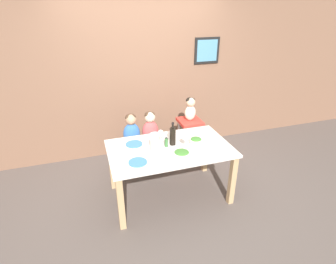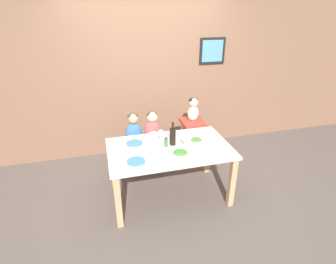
{
  "view_description": "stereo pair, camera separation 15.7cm",
  "coord_description": "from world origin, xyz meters",
  "px_view_note": "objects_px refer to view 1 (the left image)",
  "views": [
    {
      "loc": [
        -0.89,
        -2.69,
        2.31
      ],
      "look_at": [
        0.0,
        0.07,
        0.91
      ],
      "focal_mm": 28.0,
      "sensor_mm": 36.0,
      "label": 1
    },
    {
      "loc": [
        -0.74,
        -2.73,
        2.31
      ],
      "look_at": [
        0.0,
        0.07,
        0.91
      ],
      "focal_mm": 28.0,
      "sensor_mm": 36.0,
      "label": 2
    }
  ],
  "objects_px": {
    "dinner_plate_front_left": "(138,162)",
    "wine_glass_near": "(185,138)",
    "salad_bowl_large": "(182,154)",
    "salad_bowl_small": "(196,141)",
    "person_child_center": "(150,127)",
    "paper_towel_roll": "(155,144)",
    "wine_bottle": "(173,136)",
    "person_baby_right": "(190,107)",
    "chair_right_highchair": "(190,130)",
    "person_child_left": "(131,129)",
    "dinner_plate_back_left": "(134,144)",
    "chair_far_center": "(151,146)",
    "chair_far_left": "(133,149)",
    "wine_glass_far": "(161,133)"
  },
  "relations": [
    {
      "from": "chair_far_left",
      "to": "paper_towel_roll",
      "type": "bearing_deg",
      "value": -80.43
    },
    {
      "from": "chair_right_highchair",
      "to": "person_baby_right",
      "type": "relative_size",
      "value": 2.05
    },
    {
      "from": "chair_right_highchair",
      "to": "chair_far_left",
      "type": "bearing_deg",
      "value": 180.0
    },
    {
      "from": "person_child_center",
      "to": "wine_glass_far",
      "type": "bearing_deg",
      "value": -90.51
    },
    {
      "from": "wine_bottle",
      "to": "wine_glass_far",
      "type": "height_order",
      "value": "wine_bottle"
    },
    {
      "from": "person_child_center",
      "to": "person_baby_right",
      "type": "bearing_deg",
      "value": 0.04
    },
    {
      "from": "paper_towel_roll",
      "to": "wine_glass_near",
      "type": "height_order",
      "value": "paper_towel_roll"
    },
    {
      "from": "person_baby_right",
      "to": "dinner_plate_front_left",
      "type": "bearing_deg",
      "value": -137.39
    },
    {
      "from": "chair_far_center",
      "to": "salad_bowl_large",
      "type": "bearing_deg",
      "value": -82.27
    },
    {
      "from": "wine_glass_far",
      "to": "dinner_plate_back_left",
      "type": "distance_m",
      "value": 0.36
    },
    {
      "from": "chair_right_highchair",
      "to": "salad_bowl_large",
      "type": "bearing_deg",
      "value": -117.52
    },
    {
      "from": "chair_far_left",
      "to": "salad_bowl_small",
      "type": "relative_size",
      "value": 2.86
    },
    {
      "from": "wine_bottle",
      "to": "salad_bowl_small",
      "type": "distance_m",
      "value": 0.31
    },
    {
      "from": "chair_far_center",
      "to": "person_child_left",
      "type": "distance_m",
      "value": 0.42
    },
    {
      "from": "person_child_left",
      "to": "paper_towel_roll",
      "type": "bearing_deg",
      "value": -80.45
    },
    {
      "from": "person_baby_right",
      "to": "salad_bowl_small",
      "type": "distance_m",
      "value": 0.76
    },
    {
      "from": "dinner_plate_front_left",
      "to": "paper_towel_roll",
      "type": "bearing_deg",
      "value": 29.4
    },
    {
      "from": "dinner_plate_front_left",
      "to": "dinner_plate_back_left",
      "type": "height_order",
      "value": "same"
    },
    {
      "from": "chair_far_center",
      "to": "wine_bottle",
      "type": "distance_m",
      "value": 0.79
    },
    {
      "from": "dinner_plate_back_left",
      "to": "chair_right_highchair",
      "type": "bearing_deg",
      "value": 27.09
    },
    {
      "from": "dinner_plate_front_left",
      "to": "wine_glass_near",
      "type": "bearing_deg",
      "value": 14.4
    },
    {
      "from": "salad_bowl_large",
      "to": "salad_bowl_small",
      "type": "height_order",
      "value": "same"
    },
    {
      "from": "person_child_center",
      "to": "salad_bowl_large",
      "type": "relative_size",
      "value": 2.38
    },
    {
      "from": "person_baby_right",
      "to": "dinner_plate_front_left",
      "type": "relative_size",
      "value": 1.71
    },
    {
      "from": "wine_bottle",
      "to": "dinner_plate_front_left",
      "type": "xyz_separation_m",
      "value": [
        -0.51,
        -0.29,
        -0.11
      ]
    },
    {
      "from": "wine_bottle",
      "to": "dinner_plate_front_left",
      "type": "height_order",
      "value": "wine_bottle"
    },
    {
      "from": "chair_far_left",
      "to": "chair_far_center",
      "type": "distance_m",
      "value": 0.28
    },
    {
      "from": "chair_right_highchair",
      "to": "person_child_left",
      "type": "distance_m",
      "value": 0.91
    },
    {
      "from": "dinner_plate_back_left",
      "to": "dinner_plate_front_left",
      "type": "bearing_deg",
      "value": -95.95
    },
    {
      "from": "chair_far_center",
      "to": "wine_bottle",
      "type": "height_order",
      "value": "wine_bottle"
    },
    {
      "from": "salad_bowl_large",
      "to": "person_baby_right",
      "type": "bearing_deg",
      "value": 62.53
    },
    {
      "from": "wine_bottle",
      "to": "chair_far_center",
      "type": "bearing_deg",
      "value": 101.25
    },
    {
      "from": "chair_far_left",
      "to": "dinner_plate_front_left",
      "type": "distance_m",
      "value": 0.99
    },
    {
      "from": "paper_towel_roll",
      "to": "dinner_plate_front_left",
      "type": "height_order",
      "value": "paper_towel_roll"
    },
    {
      "from": "person_baby_right",
      "to": "paper_towel_roll",
      "type": "xyz_separation_m",
      "value": [
        -0.77,
        -0.79,
        -0.08
      ]
    },
    {
      "from": "dinner_plate_back_left",
      "to": "wine_bottle",
      "type": "bearing_deg",
      "value": -17.5
    },
    {
      "from": "person_child_left",
      "to": "wine_bottle",
      "type": "xyz_separation_m",
      "value": [
        0.41,
        -0.64,
        0.13
      ]
    },
    {
      "from": "person_child_left",
      "to": "dinner_plate_front_left",
      "type": "height_order",
      "value": "person_child_left"
    },
    {
      "from": "chair_far_left",
      "to": "wine_glass_far",
      "type": "relative_size",
      "value": 2.55
    },
    {
      "from": "wine_bottle",
      "to": "dinner_plate_front_left",
      "type": "bearing_deg",
      "value": -150.62
    },
    {
      "from": "salad_bowl_large",
      "to": "salad_bowl_small",
      "type": "xyz_separation_m",
      "value": [
        0.29,
        0.25,
        0.0
      ]
    },
    {
      "from": "wine_glass_far",
      "to": "dinner_plate_front_left",
      "type": "distance_m",
      "value": 0.54
    },
    {
      "from": "wine_bottle",
      "to": "paper_towel_roll",
      "type": "height_order",
      "value": "wine_bottle"
    },
    {
      "from": "person_baby_right",
      "to": "person_child_left",
      "type": "bearing_deg",
      "value": -179.97
    },
    {
      "from": "chair_right_highchair",
      "to": "person_child_center",
      "type": "relative_size",
      "value": 1.55
    },
    {
      "from": "paper_towel_roll",
      "to": "dinner_plate_back_left",
      "type": "distance_m",
      "value": 0.38
    },
    {
      "from": "person_child_center",
      "to": "paper_towel_roll",
      "type": "relative_size",
      "value": 1.81
    },
    {
      "from": "wine_bottle",
      "to": "salad_bowl_large",
      "type": "height_order",
      "value": "wine_bottle"
    },
    {
      "from": "chair_far_center",
      "to": "dinner_plate_back_left",
      "type": "relative_size",
      "value": 2.23
    },
    {
      "from": "wine_bottle",
      "to": "wine_glass_far",
      "type": "distance_m",
      "value": 0.16
    }
  ]
}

